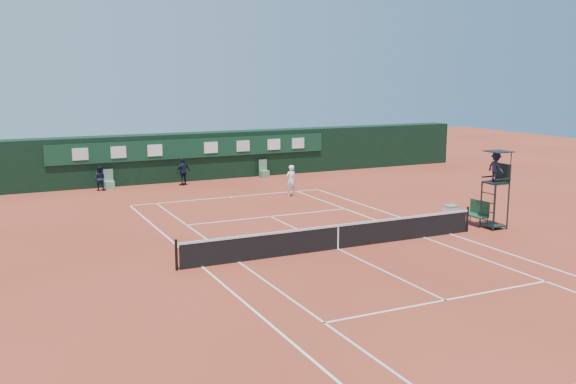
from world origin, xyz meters
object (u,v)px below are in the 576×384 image
object	(u,v)px
player_bench	(477,212)
cooler	(451,212)
player	(291,181)
tennis_net	(338,236)
umpire_chair	(496,173)

from	to	relation	value
player_bench	cooler	world-z (taller)	player_bench
player	tennis_net	bearing A→B (deg)	63.66
tennis_net	player_bench	world-z (taller)	same
tennis_net	umpire_chair	world-z (taller)	umpire_chair
tennis_net	umpire_chair	xyz separation A→B (m)	(7.87, -0.01, 1.95)
player_bench	cooler	bearing A→B (deg)	98.75
tennis_net	player	bearing A→B (deg)	73.44
cooler	player_bench	bearing A→B (deg)	-81.25
umpire_chair	player_bench	bearing A→B (deg)	102.13
player_bench	player	xyz separation A→B (m)	(-4.50, 9.89, 0.27)
umpire_chair	player	xyz separation A→B (m)	(-4.68, 10.74, -1.59)
umpire_chair	cooler	distance (m)	3.19
player_bench	cooler	distance (m)	1.54
umpire_chair	cooler	world-z (taller)	umpire_chair
umpire_chair	player_bench	distance (m)	2.05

